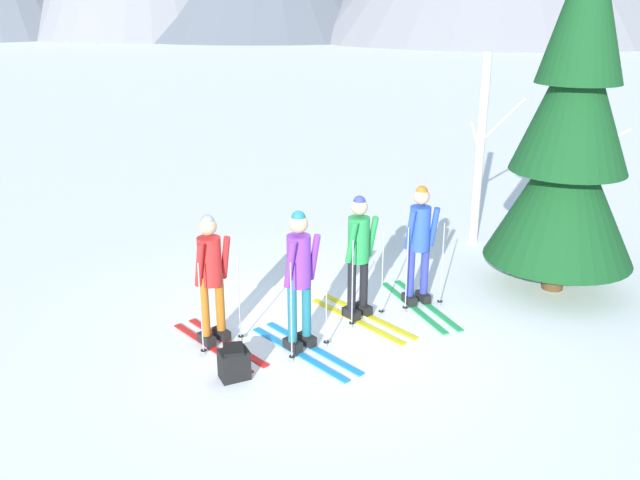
# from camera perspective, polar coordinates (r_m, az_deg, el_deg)

# --- Properties ---
(ground_plane) EXTENTS (400.00, 400.00, 0.00)m
(ground_plane) POSITION_cam_1_polar(r_m,az_deg,el_deg) (8.63, 0.41, -7.78)
(ground_plane) COLOR white
(skier_in_red) EXTENTS (1.11, 1.54, 1.65)m
(skier_in_red) POSITION_cam_1_polar(r_m,az_deg,el_deg) (8.09, -9.24, -3.00)
(skier_in_red) COLOR red
(skier_in_red) RESTS_ON ground
(skier_in_purple) EXTENTS (1.15, 1.62, 1.74)m
(skier_in_purple) POSITION_cam_1_polar(r_m,az_deg,el_deg) (7.83, -1.74, -3.04)
(skier_in_purple) COLOR #1E84D1
(skier_in_purple) RESTS_ON ground
(skier_in_green) EXTENTS (1.13, 1.64, 1.68)m
(skier_in_green) POSITION_cam_1_polar(r_m,az_deg,el_deg) (8.66, 3.34, -1.12)
(skier_in_green) COLOR yellow
(skier_in_green) RESTS_ON ground
(skier_in_blue) EXTENTS (0.64, 1.78, 1.69)m
(skier_in_blue) POSITION_cam_1_polar(r_m,az_deg,el_deg) (9.14, 8.46, -0.12)
(skier_in_blue) COLOR green
(skier_in_blue) RESTS_ON ground
(pine_tree_near) EXTENTS (2.07, 2.07, 5.00)m
(pine_tree_near) POSITION_cam_1_polar(r_m,az_deg,el_deg) (9.80, 20.57, 8.46)
(pine_tree_near) COLOR #51381E
(pine_tree_near) RESTS_ON ground
(birch_tree_tall) EXTENTS (0.80, 0.66, 3.22)m
(birch_tree_tall) POSITION_cam_1_polar(r_m,az_deg,el_deg) (11.62, 13.49, 7.44)
(birch_tree_tall) COLOR silver
(birch_tree_tall) RESTS_ON ground
(birch_tree_slender) EXTENTS (1.15, 0.57, 3.10)m
(birch_tree_slender) POSITION_cam_1_polar(r_m,az_deg,el_deg) (12.00, 21.17, 6.88)
(birch_tree_slender) COLOR silver
(birch_tree_slender) RESTS_ON ground
(backpack_on_snow_front) EXTENTS (0.37, 0.31, 0.38)m
(backpack_on_snow_front) POSITION_cam_1_polar(r_m,az_deg,el_deg) (7.62, -7.32, -10.33)
(backpack_on_snow_front) COLOR black
(backpack_on_snow_front) RESTS_ON ground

